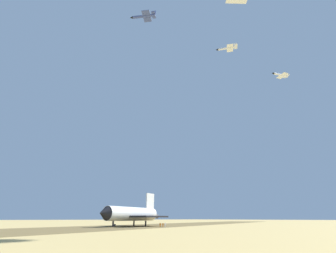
{
  "coord_description": "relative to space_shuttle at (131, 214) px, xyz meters",
  "views": [
    {
      "loc": [
        58.69,
        100.67,
        3.39
      ],
      "look_at": [
        -1.43,
        21.68,
        43.57
      ],
      "focal_mm": 24.34,
      "sensor_mm": 36.0,
      "label": 1
    }
  ],
  "objects": [
    {
      "name": "chase_jet_left_wing",
      "position": [
        7.88,
        16.08,
        104.66
      ],
      "size": [
        12.86,
        12.8,
        4.0
      ],
      "rotation": [
        0.0,
        0.0,
        -0.78
      ],
      "color": "#38478C"
    },
    {
      "name": "ground_support_crate",
      "position": [
        0.96,
        -15.42,
        -4.99
      ],
      "size": [
        1.6,
        1.25,
        0.71
      ],
      "primitive_type": "cube",
      "rotation": [
        0.0,
        0.0,
        2.81
      ],
      "color": "#4C4C51",
      "rests_on": "ground"
    },
    {
      "name": "ground_crew_near_wingtip",
      "position": [
        -7.3,
        15.11,
        -4.41
      ],
      "size": [
        0.34,
        0.63,
        1.73
      ],
      "rotation": [
        0.0,
        0.0,
        0.28
      ],
      "color": "orange",
      "rests_on": "ground"
    },
    {
      "name": "ground_crew_near_nose",
      "position": [
        -8.16,
        15.64,
        -4.41
      ],
      "size": [
        0.65,
        0.26,
        1.73
      ],
      "rotation": [
        0.0,
        0.0,
        1.63
      ],
      "color": "silver",
      "rests_on": "ground"
    },
    {
      "name": "runway_strip",
      "position": [
        -0.5,
        -0.19,
        -5.34
      ],
      "size": [
        426.56,
        198.71,
        0.02
      ],
      "primitive_type": "cube",
      "rotation": [
        0.0,
        0.0,
        0.37
      ],
      "color": "brown",
      "rests_on": "ground"
    },
    {
      "name": "chase_jet_right_wing",
      "position": [
        -55.1,
        25.05,
        108.97
      ],
      "size": [
        11.96,
        13.58,
        4.0
      ],
      "rotation": [
        0.0,
        0.0,
        -0.88
      ],
      "color": "silver"
    },
    {
      "name": "ground_crew_mid_fuselage",
      "position": [
        -6.34,
        14.44,
        -4.41
      ],
      "size": [
        0.53,
        0.44,
        1.73
      ],
      "rotation": [
        0.0,
        0.0,
        4.05
      ],
      "color": "orange",
      "rests_on": "ground"
    },
    {
      "name": "space_shuttle",
      "position": [
        0.0,
        0.0,
        0.0
      ],
      "size": [
        37.84,
        28.86,
        15.8
      ],
      "rotation": [
        0.0,
        0.0,
        0.37
      ],
      "color": "white",
      "rests_on": "ground"
    },
    {
      "name": "ground_plane",
      "position": [
        -3.38,
        0.27,
        -5.35
      ],
      "size": [
        1200.0,
        1200.0,
        0.0
      ],
      "primitive_type": "plane",
      "color": "tan"
    },
    {
      "name": "chase_jet_trailing",
      "position": [
        -101.47,
        36.81,
        99.51
      ],
      "size": [
        15.24,
        8.97,
        4.0
      ],
      "rotation": [
        0.0,
        0.0,
        -0.32
      ],
      "color": "silver"
    }
  ]
}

